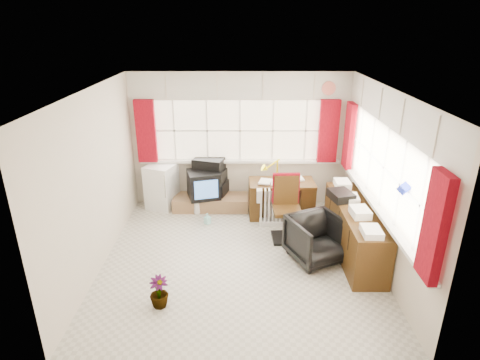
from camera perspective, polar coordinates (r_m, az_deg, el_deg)
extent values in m
plane|color=beige|center=(6.13, -0.03, -11.09)|extent=(4.00, 4.00, 0.00)
plane|color=beige|center=(7.44, 0.00, 5.59)|extent=(4.00, 0.00, 4.00)
plane|color=beige|center=(3.77, -0.08, -11.68)|extent=(4.00, 0.00, 4.00)
plane|color=beige|center=(5.90, -19.84, -0.18)|extent=(0.00, 4.00, 4.00)
plane|color=beige|center=(5.89, 19.80, -0.19)|extent=(0.00, 4.00, 4.00)
plane|color=white|center=(5.21, -0.03, 12.65)|extent=(4.00, 4.00, 0.00)
plane|color=#FFECC9|center=(7.37, 0.00, 7.04)|extent=(3.60, 0.00, 3.60)
cube|color=white|center=(7.50, 0.00, 2.68)|extent=(3.70, 0.12, 0.05)
cube|color=white|center=(7.46, -9.33, 6.93)|extent=(0.03, 0.02, 1.10)
cube|color=white|center=(7.38, -4.70, 7.00)|extent=(0.03, 0.02, 1.10)
cube|color=white|center=(7.36, 0.00, 7.02)|extent=(0.03, 0.02, 1.10)
cube|color=white|center=(7.38, 4.70, 7.00)|extent=(0.03, 0.02, 1.10)
cube|color=white|center=(7.45, 9.33, 6.93)|extent=(0.03, 0.02, 1.10)
plane|color=#FFECC9|center=(5.82, 19.87, 1.63)|extent=(0.00, 3.60, 3.60)
cube|color=white|center=(6.02, 18.81, -3.55)|extent=(0.12, 3.70, 0.05)
cube|color=white|center=(4.79, 24.28, -3.36)|extent=(0.02, 0.03, 1.10)
cube|color=white|center=(5.29, 21.80, -0.62)|extent=(0.02, 0.03, 1.10)
cube|color=white|center=(5.82, 19.77, 1.63)|extent=(0.02, 0.03, 1.10)
cube|color=white|center=(6.35, 18.08, 3.51)|extent=(0.02, 0.03, 1.10)
cube|color=white|center=(6.90, 16.64, 5.09)|extent=(0.02, 0.03, 1.10)
cube|color=maroon|center=(7.49, -13.22, 6.74)|extent=(0.35, 0.10, 1.15)
cube|color=maroon|center=(7.46, 12.47, 6.75)|extent=(0.35, 0.10, 1.15)
cube|color=maroon|center=(7.25, 15.27, 6.06)|extent=(0.10, 0.35, 1.15)
cube|color=maroon|center=(4.35, 25.96, -6.09)|extent=(0.10, 0.35, 1.15)
cube|color=beige|center=(7.19, 0.00, 13.18)|extent=(3.95, 0.08, 0.48)
cube|color=beige|center=(5.61, 20.72, 9.32)|extent=(0.08, 3.95, 0.48)
cube|color=#4C3011|center=(7.14, 5.97, -0.43)|extent=(1.17, 0.60, 0.05)
cube|color=#4C3011|center=(7.23, 2.37, -2.91)|extent=(0.28, 0.52, 0.61)
cube|color=#4C3011|center=(7.34, 9.31, -2.80)|extent=(0.28, 0.52, 0.61)
cube|color=white|center=(7.13, 5.98, -0.16)|extent=(0.20, 0.27, 0.02)
cube|color=white|center=(7.13, 5.98, -0.13)|extent=(0.20, 0.27, 0.02)
cube|color=white|center=(7.13, 5.99, -0.10)|extent=(0.20, 0.27, 0.02)
cube|color=white|center=(7.12, 5.99, -0.07)|extent=(0.20, 0.27, 0.02)
cube|color=white|center=(7.12, 5.99, -0.04)|extent=(0.20, 0.27, 0.02)
cylinder|color=#FFFA0A|center=(7.08, 5.24, -0.29)|extent=(0.11, 0.11, 0.02)
cylinder|color=#FFFA0A|center=(7.01, 5.30, 1.22)|extent=(0.03, 0.03, 0.40)
cone|color=#FFFA0A|center=(6.95, 5.34, 2.44)|extent=(0.17, 0.14, 0.16)
cube|color=black|center=(6.66, 6.52, -8.16)|extent=(0.46, 0.46, 0.04)
cylinder|color=silver|center=(6.54, 6.61, -6.36)|extent=(0.06, 0.06, 0.51)
cube|color=#4C3011|center=(6.43, 6.71, -4.34)|extent=(0.45, 0.43, 0.06)
cube|color=#4C3011|center=(6.51, 6.54, -1.32)|extent=(0.40, 0.06, 0.49)
cube|color=maroon|center=(6.50, 6.54, -1.16)|extent=(0.44, 0.08, 0.51)
imported|color=black|center=(6.04, 10.84, -8.27)|extent=(0.97, 0.98, 0.68)
cube|color=white|center=(7.05, 4.59, -6.01)|extent=(0.45, 0.19, 0.09)
cube|color=white|center=(6.90, 3.02, -3.56)|extent=(0.03, 0.13, 0.58)
cube|color=white|center=(6.90, 3.57, -3.57)|extent=(0.03, 0.13, 0.58)
cube|color=white|center=(6.90, 4.12, -3.57)|extent=(0.03, 0.13, 0.58)
cube|color=white|center=(6.91, 4.68, -3.57)|extent=(0.03, 0.13, 0.58)
cube|color=white|center=(6.91, 5.23, -3.57)|extent=(0.03, 0.13, 0.58)
cube|color=white|center=(6.91, 5.78, -3.57)|extent=(0.03, 0.13, 0.58)
cube|color=white|center=(6.92, 6.33, -3.58)|extent=(0.03, 0.13, 0.58)
cube|color=#4C3011|center=(6.34, 15.92, -6.86)|extent=(0.50, 2.00, 0.75)
cube|color=white|center=(5.47, 18.21, -6.94)|extent=(0.24, 0.32, 0.10)
cube|color=white|center=(5.92, 16.71, -4.48)|extent=(0.24, 0.32, 0.10)
cube|color=white|center=(6.38, 15.44, -2.37)|extent=(0.24, 0.32, 0.10)
cube|color=white|center=(6.86, 14.34, -0.55)|extent=(0.24, 0.32, 0.10)
cube|color=black|center=(6.37, 14.17, -2.15)|extent=(0.39, 0.46, 0.13)
cube|color=olive|center=(7.60, -4.16, -3.19)|extent=(1.40, 0.50, 0.25)
cube|color=black|center=(7.44, -5.20, -0.61)|extent=(0.67, 0.64, 0.51)
cube|color=#4C83D9|center=(7.20, -4.82, -1.38)|extent=(0.42, 0.13, 0.34)
cube|color=black|center=(7.67, -4.34, -0.94)|extent=(0.75, 0.59, 0.24)
cube|color=black|center=(7.58, -4.39, 0.71)|extent=(0.69, 0.55, 0.23)
cube|color=black|center=(7.50, -4.43, 2.31)|extent=(0.63, 0.51, 0.22)
cube|color=white|center=(7.67, -11.07, -0.89)|extent=(0.63, 0.63, 0.84)
cube|color=silver|center=(7.32, -10.60, -0.94)|extent=(0.03, 0.03, 0.44)
imported|color=silver|center=(7.40, -6.15, -3.74)|extent=(0.15, 0.15, 0.31)
imported|color=#94DDD8|center=(7.06, -4.66, -5.49)|extent=(0.13, 0.13, 0.20)
imported|color=black|center=(5.23, -11.46, -15.36)|extent=(0.31, 0.31, 0.42)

